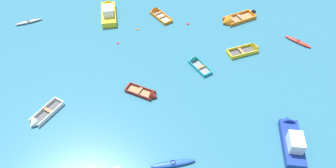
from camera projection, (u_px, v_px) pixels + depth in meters
motor_launch_yellow_near_right at (108, 11)px, 39.63m from camera, size 1.89×5.50×2.02m
motor_launch_deep_blue_back_row_left at (292, 139)px, 26.13m from camera, size 2.62×5.29×2.00m
rowboat_white_midfield_right at (40, 119)px, 28.07m from camera, size 3.10×3.51×1.06m
rowboat_orange_distant_center at (156, 13)px, 40.08m from camera, size 2.86×3.89×1.16m
kayak_red_back_row_right at (298, 41)px, 35.97m from camera, size 2.44×2.87×0.31m
kayak_blue_cluster_outer at (173, 163)px, 24.95m from camera, size 3.64×0.68×0.35m
kayak_grey_outer_right at (29, 22)px, 38.74m from camera, size 3.25×1.45×0.31m
rowboat_turquoise_back_row_center at (195, 62)px, 33.42m from camera, size 2.33×3.32×1.02m
rowboat_maroon_center at (149, 95)px, 30.17m from camera, size 3.35×2.69×1.02m
rowboat_yellow_far_back at (250, 49)px, 34.94m from camera, size 4.06×2.14×1.24m
rowboat_orange_far_left at (231, 21)px, 38.82m from camera, size 4.90×3.03×1.53m
mooring_buoy_midfield at (138, 30)px, 37.82m from camera, size 0.30×0.30×0.30m
mooring_buoy_far_field at (188, 24)px, 38.64m from camera, size 0.37×0.37×0.37m
mooring_buoy_between_boats_left at (118, 43)px, 35.96m from camera, size 0.30×0.30×0.30m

